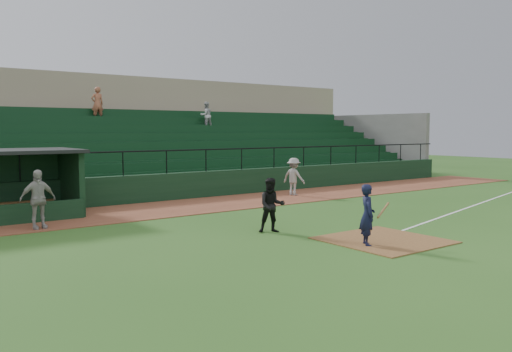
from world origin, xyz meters
TOP-DOWN VIEW (x-y plane):
  - ground at (0.00, 0.00)m, footprint 90.00×90.00m
  - warning_track at (0.00, 8.00)m, footprint 40.00×4.00m
  - home_plate_dirt at (0.00, -1.00)m, footprint 3.00×3.00m
  - foul_line at (8.00, 1.20)m, footprint 17.49×4.44m
  - stadium_structure at (-0.00, 16.46)m, footprint 38.00×13.08m
  - batter_at_plate at (-0.87, -1.16)m, footprint 1.13×0.73m
  - umpire at (-1.79, 1.80)m, footprint 1.01×0.94m
  - runner at (4.58, 8.18)m, footprint 0.95×1.28m
  - dugout_player_a at (-7.32, 6.52)m, footprint 1.11×0.53m

SIDE VIEW (x-z plane):
  - ground at x=0.00m, z-range 0.00..0.00m
  - foul_line at x=8.00m, z-range 0.00..0.01m
  - warning_track at x=0.00m, z-range 0.00..0.03m
  - home_plate_dirt at x=0.00m, z-range 0.00..0.03m
  - umpire at x=-1.79m, z-range 0.00..1.66m
  - batter_at_plate at x=-0.87m, z-range 0.00..1.66m
  - runner at x=4.58m, z-range 0.03..1.79m
  - dugout_player_a at x=-7.32m, z-range 0.03..1.88m
  - stadium_structure at x=0.00m, z-range -0.90..5.50m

